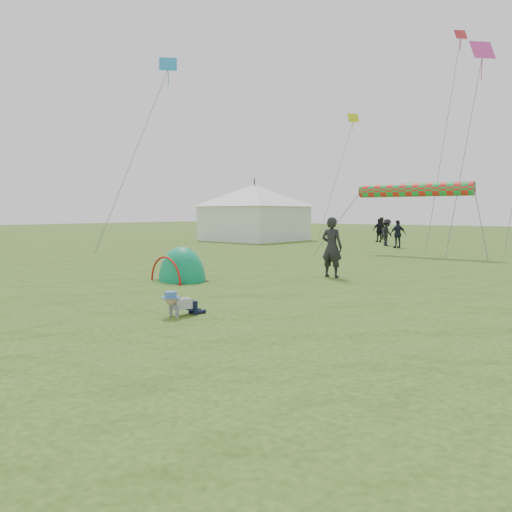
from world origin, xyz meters
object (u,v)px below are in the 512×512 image
Objects in this scene: standing_adult at (332,247)px; event_marquee at (254,211)px; crawling_toddler at (179,303)px; popup_tent at (182,281)px.

standing_adult is 20.41m from event_marquee.
event_marquee reaches higher than crawling_toddler.
crawling_toddler is 26.13m from event_marquee.
crawling_toddler is at bearing 91.75° from standing_adult.
event_marquee is at bearing 137.32° from crawling_toddler.
standing_adult is at bearing 57.08° from popup_tent.
standing_adult is (-0.40, 6.95, 0.68)m from crawling_toddler.
standing_adult reaches higher than popup_tent.
event_marquee reaches higher than standing_adult.
crawling_toddler is at bearing -52.97° from event_marquee.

